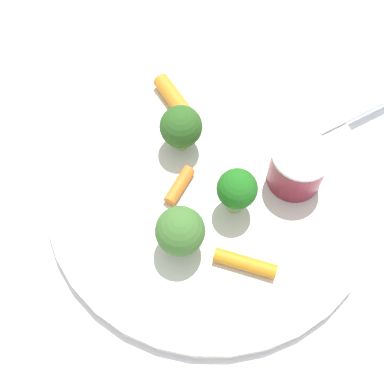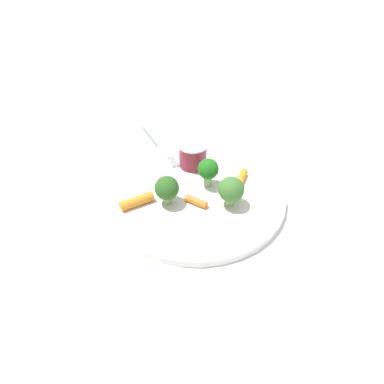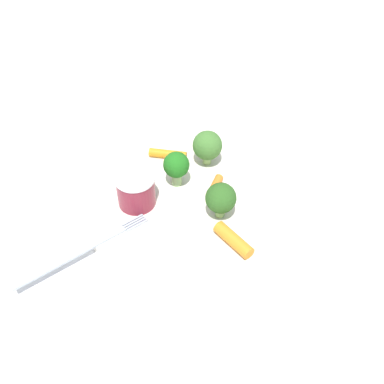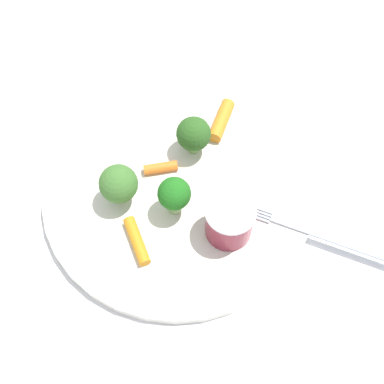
{
  "view_description": "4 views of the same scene",
  "coord_description": "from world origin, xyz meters",
  "px_view_note": "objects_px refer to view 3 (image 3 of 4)",
  "views": [
    {
      "loc": [
        0.04,
        -0.2,
        0.4
      ],
      "look_at": [
        -0.01,
        -0.01,
        0.02
      ],
      "focal_mm": 48.0,
      "sensor_mm": 36.0,
      "label": 1
    },
    {
      "loc": [
        -0.46,
        -0.16,
        0.44
      ],
      "look_at": [
        -0.01,
        0.0,
        0.02
      ],
      "focal_mm": 39.5,
      "sensor_mm": 36.0,
      "label": 2
    },
    {
      "loc": [
        -0.07,
        0.4,
        0.43
      ],
      "look_at": [
        0.0,
        0.01,
        0.02
      ],
      "focal_mm": 44.3,
      "sensor_mm": 36.0,
      "label": 3
    },
    {
      "loc": [
        0.25,
        -0.08,
        0.46
      ],
      "look_at": [
        0.02,
        0.01,
        0.03
      ],
      "focal_mm": 47.19,
      "sensor_mm": 36.0,
      "label": 4
    }
  ],
  "objects_px": {
    "broccoli_floret_0": "(176,166)",
    "carrot_stick_2": "(215,186)",
    "broccoli_floret_1": "(221,199)",
    "carrot_stick_1": "(233,240)",
    "broccoli_floret_2": "(207,146)",
    "fork": "(86,249)",
    "napkin": "(129,94)",
    "carrot_stick_0": "(168,154)",
    "sauce_cup": "(136,190)",
    "plate": "(194,196)"
  },
  "relations": [
    {
      "from": "plate",
      "to": "carrot_stick_2",
      "type": "xyz_separation_m",
      "value": [
        -0.02,
        -0.01,
        0.01
      ]
    },
    {
      "from": "carrot_stick_1",
      "to": "napkin",
      "type": "height_order",
      "value": "carrot_stick_1"
    },
    {
      "from": "carrot_stick_0",
      "to": "carrot_stick_2",
      "type": "bearing_deg",
      "value": 144.68
    },
    {
      "from": "plate",
      "to": "broccoli_floret_2",
      "type": "bearing_deg",
      "value": -97.88
    },
    {
      "from": "plate",
      "to": "napkin",
      "type": "bearing_deg",
      "value": -56.27
    },
    {
      "from": "carrot_stick_1",
      "to": "carrot_stick_0",
      "type": "bearing_deg",
      "value": -52.41
    },
    {
      "from": "broccoli_floret_0",
      "to": "broccoli_floret_2",
      "type": "xyz_separation_m",
      "value": [
        -0.03,
        -0.05,
        -0.0
      ]
    },
    {
      "from": "plate",
      "to": "fork",
      "type": "relative_size",
      "value": 2.24
    },
    {
      "from": "broccoli_floret_1",
      "to": "fork",
      "type": "height_order",
      "value": "broccoli_floret_1"
    },
    {
      "from": "sauce_cup",
      "to": "broccoli_floret_1",
      "type": "distance_m",
      "value": 0.1
    },
    {
      "from": "broccoli_floret_0",
      "to": "fork",
      "type": "height_order",
      "value": "broccoli_floret_0"
    },
    {
      "from": "plate",
      "to": "napkin",
      "type": "xyz_separation_m",
      "value": [
        0.14,
        -0.21,
        -0.0
      ]
    },
    {
      "from": "broccoli_floret_2",
      "to": "napkin",
      "type": "bearing_deg",
      "value": -45.79
    },
    {
      "from": "carrot_stick_2",
      "to": "broccoli_floret_1",
      "type": "bearing_deg",
      "value": 105.65
    },
    {
      "from": "carrot_stick_0",
      "to": "sauce_cup",
      "type": "bearing_deg",
      "value": 77.18
    },
    {
      "from": "broccoli_floret_2",
      "to": "carrot_stick_2",
      "type": "bearing_deg",
      "value": 109.42
    },
    {
      "from": "carrot_stick_0",
      "to": "carrot_stick_1",
      "type": "height_order",
      "value": "carrot_stick_1"
    },
    {
      "from": "sauce_cup",
      "to": "broccoli_floret_2",
      "type": "xyz_separation_m",
      "value": [
        -0.07,
        -0.09,
        0.01
      ]
    },
    {
      "from": "carrot_stick_1",
      "to": "napkin",
      "type": "distance_m",
      "value": 0.34
    },
    {
      "from": "sauce_cup",
      "to": "carrot_stick_1",
      "type": "bearing_deg",
      "value": 159.69
    },
    {
      "from": "broccoli_floret_1",
      "to": "broccoli_floret_0",
      "type": "bearing_deg",
      "value": -36.06
    },
    {
      "from": "broccoli_floret_1",
      "to": "carrot_stick_1",
      "type": "relative_size",
      "value": 0.91
    },
    {
      "from": "sauce_cup",
      "to": "carrot_stick_1",
      "type": "distance_m",
      "value": 0.13
    },
    {
      "from": "broccoli_floret_1",
      "to": "carrot_stick_0",
      "type": "height_order",
      "value": "broccoli_floret_1"
    },
    {
      "from": "broccoli_floret_0",
      "to": "carrot_stick_2",
      "type": "xyz_separation_m",
      "value": [
        -0.05,
        0.0,
        -0.02
      ]
    },
    {
      "from": "broccoli_floret_0",
      "to": "carrot_stick_1",
      "type": "xyz_separation_m",
      "value": [
        -0.08,
        0.08,
        -0.02
      ]
    },
    {
      "from": "plate",
      "to": "napkin",
      "type": "distance_m",
      "value": 0.25
    },
    {
      "from": "plate",
      "to": "napkin",
      "type": "relative_size",
      "value": 2.1
    },
    {
      "from": "sauce_cup",
      "to": "fork",
      "type": "distance_m",
      "value": 0.09
    },
    {
      "from": "broccoli_floret_1",
      "to": "sauce_cup",
      "type": "bearing_deg",
      "value": -2.25
    },
    {
      "from": "carrot_stick_1",
      "to": "fork",
      "type": "bearing_deg",
      "value": 12.6
    },
    {
      "from": "broccoli_floret_0",
      "to": "carrot_stick_0",
      "type": "bearing_deg",
      "value": -65.71
    },
    {
      "from": "broccoli_floret_2",
      "to": "carrot_stick_1",
      "type": "distance_m",
      "value": 0.14
    },
    {
      "from": "broccoli_floret_2",
      "to": "carrot_stick_0",
      "type": "xyz_separation_m",
      "value": [
        0.05,
        -0.0,
        -0.02
      ]
    },
    {
      "from": "carrot_stick_1",
      "to": "napkin",
      "type": "bearing_deg",
      "value": -55.15
    },
    {
      "from": "broccoli_floret_0",
      "to": "fork",
      "type": "distance_m",
      "value": 0.15
    },
    {
      "from": "broccoli_floret_0",
      "to": "broccoli_floret_1",
      "type": "relative_size",
      "value": 1.03
    },
    {
      "from": "broccoli_floret_0",
      "to": "napkin",
      "type": "xyz_separation_m",
      "value": [
        0.12,
        -0.2,
        -0.04
      ]
    },
    {
      "from": "broccoli_floret_2",
      "to": "carrot_stick_2",
      "type": "height_order",
      "value": "broccoli_floret_2"
    },
    {
      "from": "plate",
      "to": "carrot_stick_2",
      "type": "height_order",
      "value": "carrot_stick_2"
    },
    {
      "from": "broccoli_floret_0",
      "to": "carrot_stick_1",
      "type": "height_order",
      "value": "broccoli_floret_0"
    },
    {
      "from": "broccoli_floret_0",
      "to": "fork",
      "type": "xyz_separation_m",
      "value": [
        0.08,
        0.12,
        -0.03
      ]
    },
    {
      "from": "carrot_stick_1",
      "to": "broccoli_floret_2",
      "type": "bearing_deg",
      "value": -69.54
    },
    {
      "from": "plate",
      "to": "sauce_cup",
      "type": "distance_m",
      "value": 0.08
    },
    {
      "from": "carrot_stick_1",
      "to": "carrot_stick_2",
      "type": "xyz_separation_m",
      "value": [
        0.03,
        -0.08,
        -0.0
      ]
    },
    {
      "from": "broccoli_floret_2",
      "to": "fork",
      "type": "distance_m",
      "value": 0.2
    },
    {
      "from": "sauce_cup",
      "to": "broccoli_floret_1",
      "type": "height_order",
      "value": "broccoli_floret_1"
    },
    {
      "from": "carrot_stick_1",
      "to": "napkin",
      "type": "relative_size",
      "value": 0.39
    },
    {
      "from": "carrot_stick_1",
      "to": "carrot_stick_2",
      "type": "distance_m",
      "value": 0.09
    },
    {
      "from": "broccoli_floret_2",
      "to": "carrot_stick_1",
      "type": "relative_size",
      "value": 0.94
    }
  ]
}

